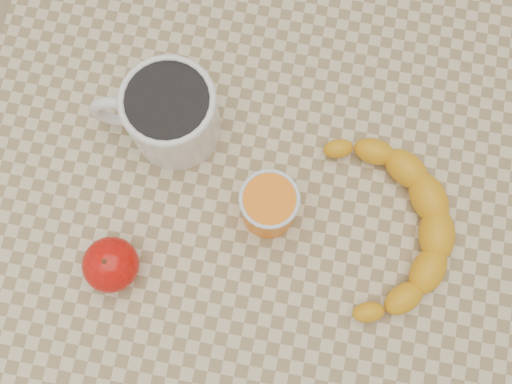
% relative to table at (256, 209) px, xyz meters
% --- Properties ---
extents(ground, '(3.00, 3.00, 0.00)m').
position_rel_table_xyz_m(ground, '(0.00, 0.00, -0.66)').
color(ground, tan).
rests_on(ground, ground).
extents(table, '(0.80, 0.80, 0.75)m').
position_rel_table_xyz_m(table, '(0.00, 0.00, 0.00)').
color(table, '#C7B68D').
rests_on(table, ground).
extents(coffee_mug, '(0.17, 0.13, 0.10)m').
position_rel_table_xyz_m(coffee_mug, '(-0.13, 0.07, 0.14)').
color(coffee_mug, silver).
rests_on(coffee_mug, table).
extents(orange_juice_glass, '(0.07, 0.07, 0.08)m').
position_rel_table_xyz_m(orange_juice_glass, '(0.02, -0.02, 0.13)').
color(orange_juice_glass, orange).
rests_on(orange_juice_glass, table).
extents(apple, '(0.09, 0.09, 0.06)m').
position_rel_table_xyz_m(apple, '(-0.16, -0.13, 0.12)').
color(apple, '#AA0506').
rests_on(apple, table).
extents(banana, '(0.28, 0.34, 0.05)m').
position_rel_table_xyz_m(banana, '(0.17, -0.01, 0.11)').
color(banana, '#F3AA15').
rests_on(banana, table).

